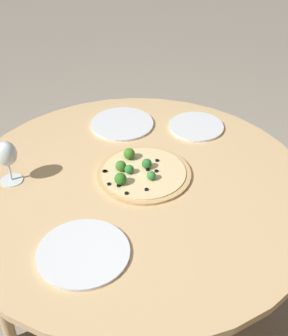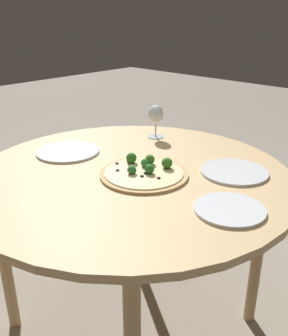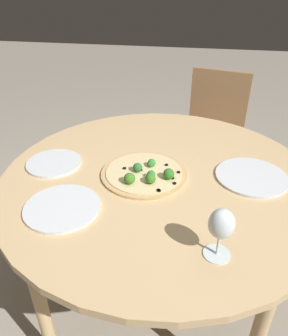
{
  "view_description": "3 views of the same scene",
  "coord_description": "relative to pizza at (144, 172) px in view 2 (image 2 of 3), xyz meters",
  "views": [
    {
      "loc": [
        0.69,
        -1.05,
        1.79
      ],
      "look_at": [
        -0.01,
        0.06,
        0.8
      ],
      "focal_mm": 50.0,
      "sensor_mm": 36.0,
      "label": 1
    },
    {
      "loc": [
        0.94,
        0.95,
        1.34
      ],
      "look_at": [
        -0.01,
        0.06,
        0.8
      ],
      "focal_mm": 40.0,
      "sensor_mm": 36.0,
      "label": 2
    },
    {
      "loc": [
        -1.07,
        -0.12,
        1.47
      ],
      "look_at": [
        -0.01,
        0.06,
        0.8
      ],
      "focal_mm": 35.0,
      "sensor_mm": 36.0,
      "label": 3
    }
  ],
  "objects": [
    {
      "name": "ground_plane",
      "position": [
        0.01,
        -0.06,
        -0.78
      ],
      "size": [
        12.0,
        12.0,
        0.0
      ],
      "primitive_type": "plane",
      "color": "gray"
    },
    {
      "name": "dining_table",
      "position": [
        0.01,
        -0.06,
        -0.08
      ],
      "size": [
        1.25,
        1.25,
        0.77
      ],
      "color": "tan",
      "rests_on": "ground_plane"
    },
    {
      "name": "pizza",
      "position": [
        0.0,
        0.0,
        0.0
      ],
      "size": [
        0.34,
        0.34,
        0.06
      ],
      "color": "tan",
      "rests_on": "dining_table"
    },
    {
      "name": "wine_glass",
      "position": [
        -0.37,
        -0.27,
        0.1
      ],
      "size": [
        0.08,
        0.08,
        0.16
      ],
      "color": "silver",
      "rests_on": "dining_table"
    },
    {
      "name": "plate_near",
      "position": [
        0.06,
        -0.41,
        -0.01
      ],
      "size": [
        0.28,
        0.28,
        0.01
      ],
      "color": "silver",
      "rests_on": "dining_table"
    },
    {
      "name": "plate_far",
      "position": [
        0.02,
        0.39,
        -0.01
      ],
      "size": [
        0.22,
        0.22,
        0.01
      ],
      "color": "silver",
      "rests_on": "dining_table"
    },
    {
      "name": "plate_side",
      "position": [
        -0.25,
        0.24,
        -0.01
      ],
      "size": [
        0.26,
        0.26,
        0.01
      ],
      "color": "silver",
      "rests_on": "dining_table"
    }
  ]
}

